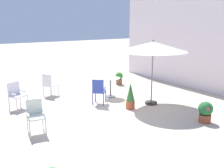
% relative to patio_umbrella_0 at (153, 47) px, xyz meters
% --- Properties ---
extents(ground_plane, '(60.00, 60.00, 0.00)m').
position_rel_patio_umbrella_0_xyz_m(ground_plane, '(-0.33, -1.81, -2.05)').
color(ground_plane, beige).
extents(villa_facade, '(9.96, 0.30, 4.11)m').
position_rel_patio_umbrella_0_xyz_m(villa_facade, '(-0.33, 3.23, 0.01)').
color(villa_facade, white).
rests_on(villa_facade, ground).
extents(patio_umbrella_0, '(2.38, 2.38, 2.30)m').
position_rel_patio_umbrella_0_xyz_m(patio_umbrella_0, '(0.00, 0.00, 0.00)').
color(patio_umbrella_0, '#2D2D2D').
rests_on(patio_umbrella_0, ground).
extents(cafe_table_0, '(0.75, 0.75, 0.77)m').
position_rel_patio_umbrella_0_xyz_m(cafe_table_0, '(-1.58, -0.71, -1.52)').
color(cafe_table_0, silver).
rests_on(cafe_table_0, ground).
extents(patio_chair_0, '(0.54, 0.50, 0.91)m').
position_rel_patio_umbrella_0_xyz_m(patio_chair_0, '(0.17, -4.26, -1.52)').
color(patio_chair_0, silver).
rests_on(patio_chair_0, ground).
extents(patio_chair_1, '(0.61, 0.62, 0.90)m').
position_rel_patio_umbrella_0_xyz_m(patio_chair_1, '(-3.07, -2.65, -1.55)').
color(patio_chair_1, white).
rests_on(patio_chair_1, ground).
extents(patio_chair_2, '(0.60, 0.62, 0.91)m').
position_rel_patio_umbrella_0_xyz_m(patio_chair_2, '(-2.20, -4.15, -1.52)').
color(patio_chair_2, silver).
rests_on(patio_chair_2, ground).
extents(patio_chair_3, '(0.61, 0.61, 0.93)m').
position_rel_patio_umbrella_0_xyz_m(patio_chair_3, '(-1.02, -1.59, -1.52)').
color(patio_chair_3, '#30439D').
rests_on(patio_chair_3, ground).
extents(potted_plant_0, '(0.35, 0.35, 0.59)m').
position_rel_patio_umbrella_0_xyz_m(potted_plant_0, '(-3.08, 0.78, -1.73)').
color(potted_plant_0, brown).
rests_on(potted_plant_0, ground).
extents(potted_plant_1, '(0.31, 0.31, 0.91)m').
position_rel_patio_umbrella_0_xyz_m(potted_plant_1, '(-0.01, -0.95, -1.61)').
color(potted_plant_1, '#BB5332').
rests_on(potted_plant_1, ground).
extents(potted_plant_3, '(0.42, 0.42, 0.63)m').
position_rel_patio_umbrella_0_xyz_m(potted_plant_3, '(2.21, 0.12, -1.71)').
color(potted_plant_3, '#97492D').
rests_on(potted_plant_3, ground).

